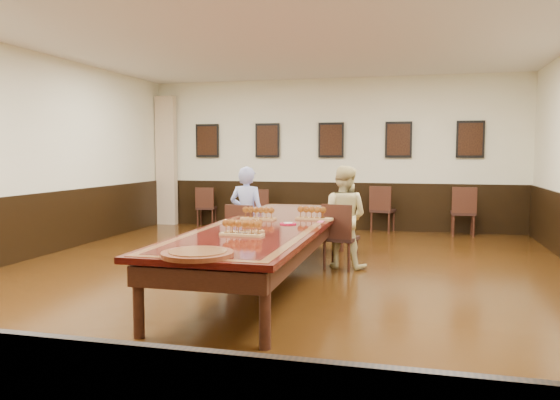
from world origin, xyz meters
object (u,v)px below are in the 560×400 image
(chair_man, at_px, (244,235))
(carved_platter, at_px, (198,254))
(spare_chair_b, at_px, (260,209))
(spare_chair_d, at_px, (463,211))
(conference_table, at_px, (270,234))
(chair_woman, at_px, (341,236))
(spare_chair_a, at_px, (206,206))
(person_woman, at_px, (343,217))
(spare_chair_c, at_px, (383,209))
(person_man, at_px, (247,216))

(chair_man, distance_m, carved_platter, 3.23)
(spare_chair_b, xyz_separation_m, spare_chair_d, (4.12, 0.07, 0.05))
(chair_man, bearing_deg, conference_table, 131.17)
(chair_woman, relative_size, carved_platter, 1.34)
(spare_chair_a, xyz_separation_m, person_woman, (3.54, -3.66, 0.29))
(chair_woman, xyz_separation_m, carved_platter, (-0.79, -3.28, 0.31))
(spare_chair_c, height_order, person_woman, person_woman)
(spare_chair_c, relative_size, carved_platter, 1.38)
(spare_chair_b, relative_size, carved_platter, 1.25)
(conference_table, xyz_separation_m, carved_platter, (-0.03, -2.29, 0.16))
(spare_chair_c, height_order, conference_table, spare_chair_c)
(spare_chair_b, xyz_separation_m, spare_chair_c, (2.56, 0.25, 0.04))
(spare_chair_a, bearing_deg, person_woman, 124.71)
(chair_man, xyz_separation_m, spare_chair_a, (-2.14, 3.88, -0.02))
(spare_chair_b, xyz_separation_m, person_man, (0.83, -3.55, 0.29))
(person_woman, height_order, conference_table, person_woman)
(chair_woman, distance_m, person_woman, 0.28)
(spare_chair_a, bearing_deg, carved_platter, 101.91)
(chair_man, height_order, spare_chair_b, chair_man)
(person_woman, relative_size, carved_platter, 2.09)
(conference_table, relative_size, carved_platter, 7.20)
(spare_chair_a, bearing_deg, person_man, 110.24)
(carved_platter, bearing_deg, chair_woman, 76.52)
(spare_chair_a, relative_size, person_man, 0.61)
(chair_man, distance_m, spare_chair_b, 3.74)
(spare_chair_d, bearing_deg, carved_platter, 68.30)
(spare_chair_c, bearing_deg, spare_chair_a, 12.67)
(person_woman, bearing_deg, carved_platter, 87.57)
(chair_woman, bearing_deg, spare_chair_a, -35.89)
(chair_man, bearing_deg, spare_chair_a, -55.64)
(person_woman, bearing_deg, spare_chair_c, -84.23)
(chair_man, distance_m, person_woman, 1.45)
(person_man, distance_m, carved_platter, 3.31)
(chair_woman, height_order, carved_platter, chair_woman)
(spare_chair_c, relative_size, conference_table, 0.19)
(spare_chair_b, distance_m, carved_platter, 6.96)
(chair_woman, xyz_separation_m, person_woman, (0.02, 0.10, 0.26))
(chair_woman, bearing_deg, spare_chair_c, -84.38)
(spare_chair_b, xyz_separation_m, person_woman, (2.23, -3.43, 0.29))
(chair_woman, xyz_separation_m, spare_chair_a, (-3.52, 3.76, -0.03))
(person_man, bearing_deg, spare_chair_a, -54.93)
(chair_man, relative_size, conference_table, 0.18)
(spare_chair_d, relative_size, person_man, 0.68)
(spare_chair_d, height_order, person_man, person_man)
(chair_man, bearing_deg, spare_chair_c, -108.55)
(spare_chair_d, relative_size, conference_table, 0.19)
(spare_chair_a, distance_m, conference_table, 5.50)
(chair_woman, distance_m, spare_chair_a, 5.15)
(spare_chair_c, distance_m, person_woman, 3.70)
(chair_man, distance_m, spare_chair_d, 4.97)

